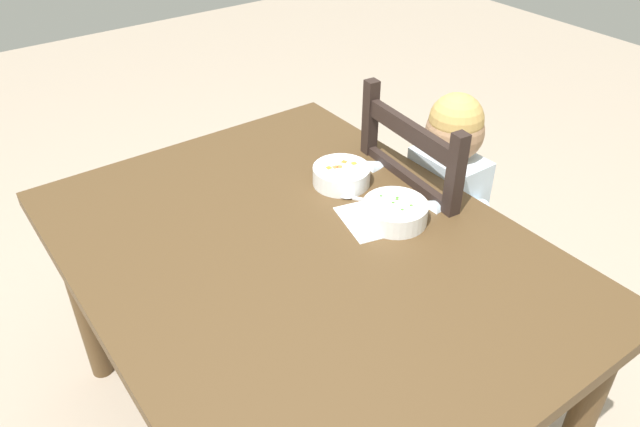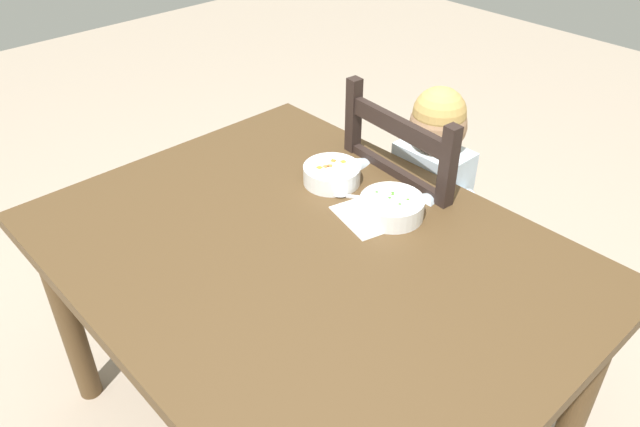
% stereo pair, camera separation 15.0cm
% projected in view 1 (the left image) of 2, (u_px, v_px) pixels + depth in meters
% --- Properties ---
extents(ground_plane, '(8.00, 8.00, 0.00)m').
position_uv_depth(ground_plane, '(306.00, 426.00, 1.91)').
color(ground_plane, tan).
extents(dining_table, '(1.33, 1.01, 0.71)m').
position_uv_depth(dining_table, '(303.00, 275.00, 1.56)').
color(dining_table, '#503920').
rests_on(dining_table, ground).
extents(dining_chair, '(0.46, 0.46, 0.94)m').
position_uv_depth(dining_chair, '(434.00, 239.00, 1.97)').
color(dining_chair, black).
rests_on(dining_chair, ground).
extents(child_figure, '(0.32, 0.31, 0.94)m').
position_uv_depth(child_figure, '(440.00, 195.00, 1.86)').
color(child_figure, silver).
rests_on(child_figure, ground).
extents(bowl_of_peas, '(0.17, 0.17, 0.06)m').
position_uv_depth(bowl_of_peas, '(395.00, 212.00, 1.58)').
color(bowl_of_peas, white).
rests_on(bowl_of_peas, dining_table).
extents(bowl_of_carrots, '(0.16, 0.16, 0.05)m').
position_uv_depth(bowl_of_carrots, '(341.00, 175.00, 1.73)').
color(bowl_of_carrots, white).
rests_on(bowl_of_carrots, dining_table).
extents(spoon, '(0.12, 0.10, 0.01)m').
position_uv_depth(spoon, '(353.00, 197.00, 1.68)').
color(spoon, silver).
rests_on(spoon, dining_table).
extents(paper_napkin, '(0.20, 0.19, 0.00)m').
position_uv_depth(paper_napkin, '(373.00, 219.00, 1.60)').
color(paper_napkin, white).
rests_on(paper_napkin, dining_table).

